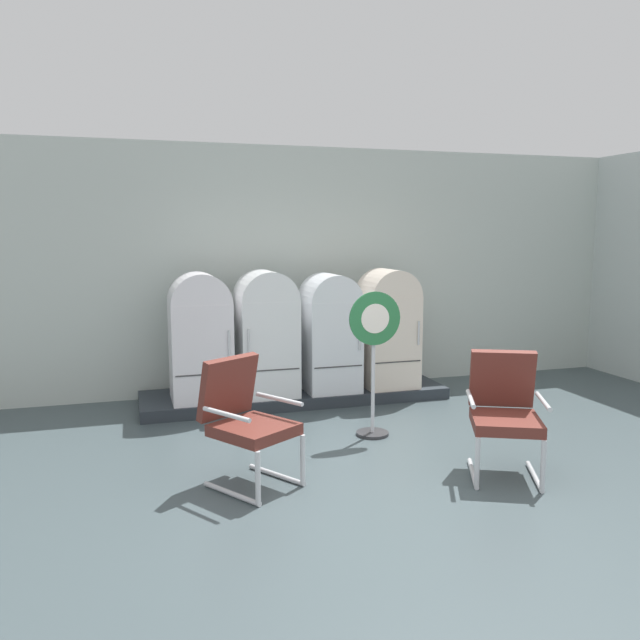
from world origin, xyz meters
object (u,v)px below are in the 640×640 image
Objects in this scene: armchair_right at (504,408)px; refrigerator_0 at (200,333)px; refrigerator_3 at (388,325)px; sign_stand at (374,362)px; refrigerator_1 at (266,330)px; armchair_left at (245,416)px; refrigerator_2 at (330,329)px.

refrigerator_0 is at bearing 130.10° from armchair_right.
sign_stand is (-0.72, -1.36, -0.14)m from refrigerator_3.
refrigerator_1 is (0.74, 0.02, 0.01)m from refrigerator_0.
armchair_left is at bearing -134.20° from refrigerator_3.
refrigerator_2 is 0.73m from refrigerator_3.
refrigerator_0 is 2.04m from sign_stand.
armchair_left is (-2.13, -2.19, -0.33)m from refrigerator_3.
refrigerator_0 is 1.03× the size of refrigerator_2.
refrigerator_1 reaches higher than armchair_left.
refrigerator_0 reaches higher than armchair_left.
armchair_right is (0.68, -2.59, -0.30)m from refrigerator_2.
refrigerator_2 is at bearing 179.00° from refrigerator_3.
refrigerator_2 reaches higher than armchair_right.
sign_stand is (1.51, -1.37, -0.14)m from refrigerator_0.
refrigerator_3 is at bearing 45.80° from armchair_left.
armchair_right is (1.43, -2.60, -0.33)m from refrigerator_1.
refrigerator_0 is at bearing -179.80° from refrigerator_2.
refrigerator_2 is 1.36× the size of armchair_right.
refrigerator_1 is at bearing 118.97° from sign_stand.
refrigerator_3 is 1.55m from sign_stand.
sign_stand is at bearing -117.81° from refrigerator_3.
refrigerator_3 is at bearing -0.91° from refrigerator_1.
refrigerator_0 is 2.23m from refrigerator_3.
refrigerator_3 reaches higher than refrigerator_2.
refrigerator_0 is 0.74m from refrigerator_1.
sign_stand is at bearing -61.03° from refrigerator_1.
armchair_left and armchair_right have the same top height.
refrigerator_3 is at bearing 62.19° from sign_stand.
refrigerator_1 is at bearing 118.87° from armchair_right.
refrigerator_3 reaches higher than armchair_left.
refrigerator_3 is (1.48, -0.02, -0.00)m from refrigerator_1.
sign_stand reaches higher than armchair_left.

